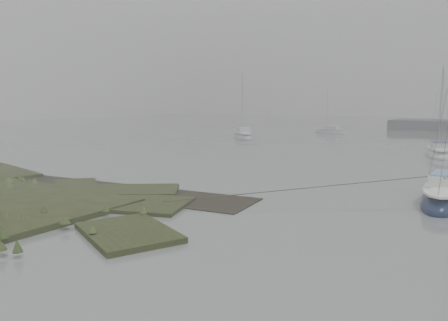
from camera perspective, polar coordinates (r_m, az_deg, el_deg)
ground at (r=41.83m, az=17.86°, el=1.57°), size 160.00×160.00×0.00m
sailboat_main at (r=20.82m, az=27.25°, el=-4.21°), size 2.19×6.06×8.45m
sailboat_white at (r=37.76m, az=26.24°, el=0.85°), size 2.77×5.54×7.47m
sailboat_far_a at (r=50.02m, az=2.54°, el=3.19°), size 5.09×5.59×8.06m
sailboat_far_c at (r=59.76m, az=13.77°, el=3.68°), size 4.52×1.82×6.22m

